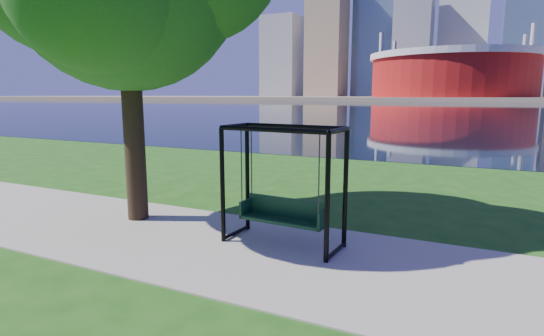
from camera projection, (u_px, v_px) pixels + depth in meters
The scene contains 7 objects.
ground at pixel (275, 245), 8.57m from camera, with size 900.00×900.00×0.00m, color #1E5114.
path at pixel (264, 253), 8.12m from camera, with size 120.00×4.00×0.03m, color #9E937F.
river at pixel (461, 108), 99.12m from camera, with size 900.00×180.00×0.02m, color black.
far_bank at pixel (473, 98), 280.05m from camera, with size 900.00×228.00×2.00m, color #937F60.
stadium at pixel (452, 73), 219.05m from camera, with size 83.00×83.00×32.00m.
skyline at pixel (470, 46), 287.84m from camera, with size 392.00×66.00×96.50m.
swing at pixel (283, 188), 8.41m from camera, with size 2.42×1.17×2.41m.
Camera 1 is at (3.50, -7.39, 3.00)m, focal length 28.00 mm.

